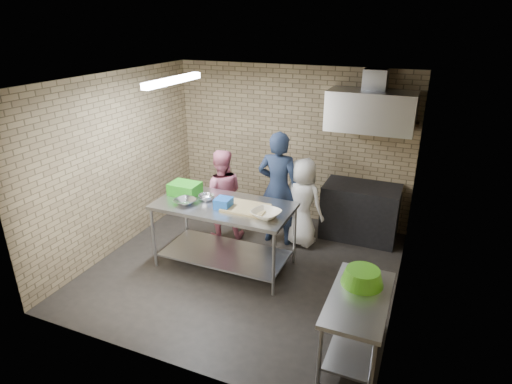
# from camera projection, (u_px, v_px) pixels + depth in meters

# --- Properties ---
(floor) EXTENTS (4.20, 4.20, 0.00)m
(floor) POSITION_uv_depth(u_px,v_px,m) (244.00, 268.00, 6.23)
(floor) COLOR black
(floor) RESTS_ON ground
(ceiling) EXTENTS (4.20, 4.20, 0.00)m
(ceiling) POSITION_uv_depth(u_px,v_px,m) (242.00, 80.00, 5.20)
(ceiling) COLOR black
(ceiling) RESTS_ON ground
(back_wall) EXTENTS (4.20, 0.06, 2.70)m
(back_wall) POSITION_uv_depth(u_px,v_px,m) (291.00, 144.00, 7.42)
(back_wall) COLOR #99845F
(back_wall) RESTS_ON ground
(front_wall) EXTENTS (4.20, 0.06, 2.70)m
(front_wall) POSITION_uv_depth(u_px,v_px,m) (156.00, 253.00, 4.01)
(front_wall) COLOR #99845F
(front_wall) RESTS_ON ground
(left_wall) EXTENTS (0.06, 4.00, 2.70)m
(left_wall) POSITION_uv_depth(u_px,v_px,m) (118.00, 163.00, 6.47)
(left_wall) COLOR #99845F
(left_wall) RESTS_ON ground
(right_wall) EXTENTS (0.06, 4.00, 2.70)m
(right_wall) POSITION_uv_depth(u_px,v_px,m) (407.00, 207.00, 4.96)
(right_wall) COLOR #99845F
(right_wall) RESTS_ON ground
(prep_table) EXTENTS (1.95, 0.97, 0.97)m
(prep_table) POSITION_uv_depth(u_px,v_px,m) (225.00, 235.00, 6.15)
(prep_table) COLOR #B0B2B7
(prep_table) RESTS_ON floor
(side_counter) EXTENTS (0.60, 1.20, 0.75)m
(side_counter) POSITION_uv_depth(u_px,v_px,m) (356.00, 326.00, 4.50)
(side_counter) COLOR silver
(side_counter) RESTS_ON floor
(stove) EXTENTS (1.20, 0.70, 0.90)m
(stove) POSITION_uv_depth(u_px,v_px,m) (360.00, 212.00, 6.98)
(stove) COLOR black
(stove) RESTS_ON floor
(range_hood) EXTENTS (1.30, 0.60, 0.60)m
(range_hood) POSITION_uv_depth(u_px,v_px,m) (371.00, 111.00, 6.39)
(range_hood) COLOR silver
(range_hood) RESTS_ON back_wall
(hood_duct) EXTENTS (0.35, 0.30, 0.30)m
(hood_duct) POSITION_uv_depth(u_px,v_px,m) (376.00, 79.00, 6.35)
(hood_duct) COLOR #A5A8AD
(hood_duct) RESTS_ON back_wall
(wall_shelf) EXTENTS (0.80, 0.20, 0.04)m
(wall_shelf) POSITION_uv_depth(u_px,v_px,m) (392.00, 122.00, 6.52)
(wall_shelf) COLOR #3F2B19
(wall_shelf) RESTS_ON back_wall
(fluorescent_fixture) EXTENTS (0.10, 1.25, 0.08)m
(fluorescent_fixture) POSITION_uv_depth(u_px,v_px,m) (173.00, 80.00, 5.58)
(fluorescent_fixture) COLOR white
(fluorescent_fixture) RESTS_ON ceiling
(green_crate) EXTENTS (0.43, 0.32, 0.17)m
(green_crate) POSITION_uv_depth(u_px,v_px,m) (185.00, 189.00, 6.28)
(green_crate) COLOR #26971B
(green_crate) RESTS_ON prep_table
(blue_tub) EXTENTS (0.22, 0.22, 0.14)m
(blue_tub) POSITION_uv_depth(u_px,v_px,m) (223.00, 203.00, 5.83)
(blue_tub) COLOR blue
(blue_tub) RESTS_ON prep_table
(cutting_board) EXTENTS (0.59, 0.45, 0.03)m
(cutting_board) POSITION_uv_depth(u_px,v_px,m) (246.00, 208.00, 5.82)
(cutting_board) COLOR tan
(cutting_board) RESTS_ON prep_table
(mixing_bowl_a) EXTENTS (0.37, 0.37, 0.07)m
(mixing_bowl_a) POSITION_uv_depth(u_px,v_px,m) (185.00, 202.00, 5.96)
(mixing_bowl_a) COLOR #ACAFB3
(mixing_bowl_a) RESTS_ON prep_table
(mixing_bowl_b) EXTENTS (0.28, 0.28, 0.07)m
(mixing_bowl_b) POSITION_uv_depth(u_px,v_px,m) (206.00, 198.00, 6.10)
(mixing_bowl_b) COLOR silver
(mixing_bowl_b) RESTS_ON prep_table
(ceramic_bowl) EXTENTS (0.46, 0.46, 0.09)m
(ceramic_bowl) POSITION_uv_depth(u_px,v_px,m) (266.00, 214.00, 5.57)
(ceramic_bowl) COLOR beige
(ceramic_bowl) RESTS_ON prep_table
(green_basin) EXTENTS (0.46, 0.46, 0.17)m
(green_basin) POSITION_uv_depth(u_px,v_px,m) (362.00, 277.00, 4.55)
(green_basin) COLOR #59C626
(green_basin) RESTS_ON side_counter
(bottle_red) EXTENTS (0.07, 0.07, 0.18)m
(bottle_red) POSITION_uv_depth(u_px,v_px,m) (376.00, 114.00, 6.57)
(bottle_red) COLOR #B22619
(bottle_red) RESTS_ON wall_shelf
(bottle_green) EXTENTS (0.06, 0.06, 0.15)m
(bottle_green) POSITION_uv_depth(u_px,v_px,m) (403.00, 117.00, 6.43)
(bottle_green) COLOR green
(bottle_green) RESTS_ON wall_shelf
(man_navy) EXTENTS (0.69, 0.47, 1.84)m
(man_navy) POSITION_uv_depth(u_px,v_px,m) (278.00, 189.00, 6.65)
(man_navy) COLOR #151B35
(man_navy) RESTS_ON floor
(woman_pink) EXTENTS (0.90, 0.83, 1.50)m
(woman_pink) POSITION_uv_depth(u_px,v_px,m) (221.00, 195.00, 6.86)
(woman_pink) COLOR #CF6E89
(woman_pink) RESTS_ON floor
(woman_white) EXTENTS (0.80, 0.64, 1.44)m
(woman_white) POSITION_uv_depth(u_px,v_px,m) (302.00, 202.00, 6.67)
(woman_white) COLOR white
(woman_white) RESTS_ON floor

